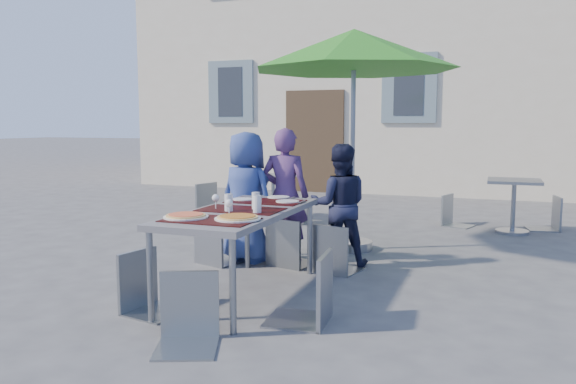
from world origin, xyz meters
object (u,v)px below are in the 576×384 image
at_px(chair_0, 215,214).
at_px(child_1, 285,195).
at_px(pizza_near_left, 186,216).
at_px(chair_2, 334,219).
at_px(bg_chair_r_0, 299,190).
at_px(bg_chair_r_1, 551,193).
at_px(chair_3, 146,245).
at_px(bg_chair_l_0, 211,179).
at_px(pizza_near_right, 238,218).
at_px(bg_chair_l_1, 454,192).
at_px(chair_4, 311,245).
at_px(child_2, 339,205).
at_px(chair_5, 187,267).
at_px(cafe_table_0, 273,190).
at_px(chair_1, 289,213).
at_px(patio_umbrella, 354,52).
at_px(dining_table, 241,216).
at_px(child_0, 246,197).
at_px(cafe_table_1, 514,197).

bearing_deg(chair_0, child_1, 29.19).
distance_m(pizza_near_left, chair_2, 1.72).
height_order(bg_chair_r_0, bg_chair_r_1, bg_chair_r_1).
xyz_separation_m(chair_3, bg_chair_l_0, (-1.64, 4.14, 0.08)).
bearing_deg(chair_0, pizza_near_right, -56.00).
bearing_deg(bg_chair_l_1, bg_chair_r_0, -164.75).
bearing_deg(chair_4, pizza_near_left, -174.63).
relative_size(child_2, bg_chair_r_1, 1.42).
xyz_separation_m(child_1, chair_5, (0.20, -2.38, -0.19)).
bearing_deg(child_1, chair_5, 92.72).
distance_m(bg_chair_l_0, bg_chair_r_0, 1.45).
bearing_deg(bg_chair_l_1, cafe_table_0, -172.82).
xyz_separation_m(child_1, chair_2, (0.63, -0.28, -0.17)).
relative_size(chair_2, bg_chair_r_1, 1.04).
height_order(child_2, chair_1, child_2).
bearing_deg(pizza_near_left, patio_umbrella, 75.43).
bearing_deg(dining_table, bg_chair_r_0, 101.42).
distance_m(child_0, child_2, 1.00).
xyz_separation_m(child_2, cafe_table_0, (-1.74, 2.49, -0.19)).
xyz_separation_m(chair_0, chair_1, (0.76, 0.19, 0.03)).
bearing_deg(patio_umbrella, chair_0, -134.99).
xyz_separation_m(chair_3, bg_chair_l_1, (2.00, 4.79, -0.04)).
bearing_deg(child_0, chair_4, 143.77).
height_order(chair_0, bg_chair_l_1, chair_0).
xyz_separation_m(pizza_near_left, bg_chair_r_1, (2.99, 4.80, -0.24)).
distance_m(chair_5, patio_umbrella, 3.67).
height_order(chair_5, bg_chair_r_0, chair_5).
bearing_deg(dining_table, bg_chair_r_1, 56.94).
height_order(child_1, chair_0, child_1).
xyz_separation_m(child_0, chair_2, (1.02, -0.15, -0.15)).
bearing_deg(chair_0, bg_chair_r_0, 89.75).
bearing_deg(dining_table, patio_umbrella, 77.50).
distance_m(child_1, chair_4, 1.91).
distance_m(bg_chair_r_0, cafe_table_1, 3.01).
distance_m(dining_table, chair_2, 1.14).
distance_m(child_0, chair_2, 1.05).
bearing_deg(bg_chair_r_0, cafe_table_1, 5.51).
xyz_separation_m(chair_1, patio_umbrella, (0.42, 1.00, 1.73)).
height_order(child_0, chair_5, child_0).
height_order(pizza_near_left, patio_umbrella, patio_umbrella).
bearing_deg(chair_1, chair_3, -107.88).
relative_size(chair_5, cafe_table_0, 1.33).
xyz_separation_m(pizza_near_left, chair_4, (1.00, 0.09, -0.17)).
distance_m(cafe_table_0, bg_chair_r_1, 4.02).
height_order(chair_3, bg_chair_r_0, chair_3).
xyz_separation_m(cafe_table_1, bg_chair_l_1, (-0.81, 0.31, 0.00)).
relative_size(pizza_near_left, patio_umbrella, 0.14).
bearing_deg(cafe_table_1, cafe_table_0, -179.47).
distance_m(cafe_table_0, cafe_table_1, 3.51).
height_order(patio_umbrella, cafe_table_1, patio_umbrella).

